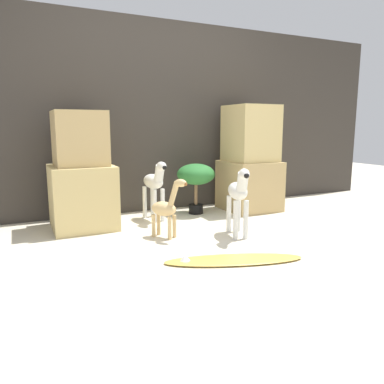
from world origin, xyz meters
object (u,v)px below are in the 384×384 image
(zebra_left, at_px, (155,184))
(giraffe_figurine, at_px, (166,208))
(zebra_right, at_px, (239,194))
(potted_palm_front, at_px, (196,176))
(surfboard, at_px, (232,260))

(zebra_left, distance_m, giraffe_figurine, 0.68)
(zebra_right, relative_size, potted_palm_front, 1.11)
(zebra_right, bearing_deg, zebra_left, 118.41)
(zebra_right, xyz_separation_m, potted_palm_front, (0.05, 0.99, 0.04))
(zebra_left, bearing_deg, zebra_right, -61.59)
(surfboard, bearing_deg, zebra_right, 54.46)
(potted_palm_front, bearing_deg, giraffe_figurine, -131.39)
(potted_palm_front, relative_size, surfboard, 0.54)
(zebra_right, xyz_separation_m, giraffe_figurine, (-0.61, 0.24, -0.12))
(zebra_right, bearing_deg, potted_palm_front, 87.01)
(potted_palm_front, height_order, surfboard, potted_palm_front)
(zebra_left, xyz_separation_m, giraffe_figurine, (-0.13, -0.65, -0.12))
(giraffe_figurine, xyz_separation_m, surfboard, (0.22, -0.78, -0.26))
(zebra_right, relative_size, surfboard, 0.60)
(zebra_left, distance_m, potted_palm_front, 0.55)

